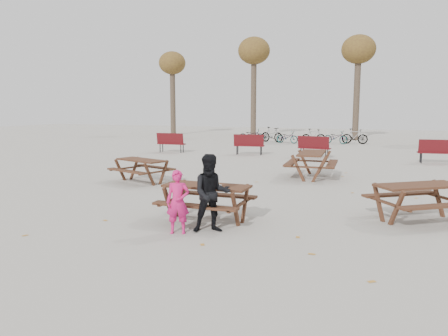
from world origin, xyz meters
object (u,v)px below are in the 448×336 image
(food_tray, at_px, (217,186))
(child, at_px, (178,202))
(picnic_table_north, at_px, (142,171))
(adult, at_px, (211,193))
(soda_bottle, at_px, (211,183))
(main_picnic_table, at_px, (207,194))
(picnic_table_east, at_px, (419,203))
(picnic_table_far, at_px, (312,165))

(food_tray, distance_m, child, 1.04)
(picnic_table_north, bearing_deg, adult, -26.65)
(soda_bottle, bearing_deg, main_picnic_table, 140.43)
(picnic_table_east, bearing_deg, soda_bottle, 167.24)
(food_tray, height_order, adult, adult)
(food_tray, distance_m, soda_bottle, 0.13)
(soda_bottle, relative_size, picnic_table_east, 0.09)
(soda_bottle, xyz_separation_m, picnic_table_north, (-3.97, 3.70, -0.48))
(adult, bearing_deg, picnic_table_east, 2.44)
(main_picnic_table, height_order, adult, adult)
(food_tray, distance_m, adult, 0.64)
(child, relative_size, picnic_table_east, 0.67)
(main_picnic_table, distance_m, food_tray, 0.34)
(food_tray, xyz_separation_m, picnic_table_north, (-4.08, 3.67, -0.42))
(picnic_table_north, bearing_deg, food_tray, -23.16)
(child, xyz_separation_m, picnic_table_north, (-3.67, 4.61, -0.24))
(child, distance_m, picnic_table_east, 5.08)
(picnic_table_east, height_order, picnic_table_north, picnic_table_east)
(main_picnic_table, relative_size, child, 1.48)
(food_tray, relative_size, picnic_table_north, 0.10)
(main_picnic_table, height_order, child, child)
(food_tray, xyz_separation_m, picnic_table_east, (3.91, 1.72, -0.40))
(child, bearing_deg, food_tray, 45.74)
(food_tray, height_order, picnic_table_east, food_tray)
(soda_bottle, bearing_deg, picnic_table_north, 136.99)
(picnic_table_north, distance_m, picnic_table_far, 5.67)
(soda_bottle, height_order, child, child)
(main_picnic_table, distance_m, soda_bottle, 0.32)
(main_picnic_table, bearing_deg, picnic_table_far, 80.70)
(child, bearing_deg, main_picnic_table, 60.95)
(soda_bottle, bearing_deg, adult, -66.28)
(food_tray, distance_m, picnic_table_far, 6.61)
(food_tray, bearing_deg, child, -113.47)
(picnic_table_east, bearing_deg, child, 175.32)
(adult, height_order, picnic_table_far, adult)
(soda_bottle, relative_size, adult, 0.11)
(child, distance_m, adult, 0.66)
(picnic_table_east, xyz_separation_m, picnic_table_far, (-3.11, 4.83, 0.04))
(picnic_table_east, distance_m, picnic_table_north, 8.22)
(picnic_table_north, bearing_deg, picnic_table_east, 5.09)
(picnic_table_far, bearing_deg, picnic_table_east, -151.12)
(adult, distance_m, picnic_table_east, 4.45)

